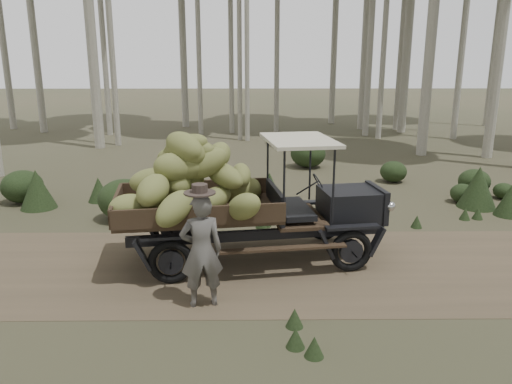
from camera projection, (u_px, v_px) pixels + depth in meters
ground at (323, 267)px, 9.56m from camera, size 120.00×120.00×0.00m
dirt_track at (323, 267)px, 9.55m from camera, size 70.00×4.00×0.01m
banana_truck at (218, 187)px, 9.40m from camera, size 5.44×2.96×2.68m
farmer at (201, 250)px, 7.85m from camera, size 0.76×0.59×2.02m
undergrowth at (304, 308)px, 6.87m from camera, size 22.92×22.44×1.39m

